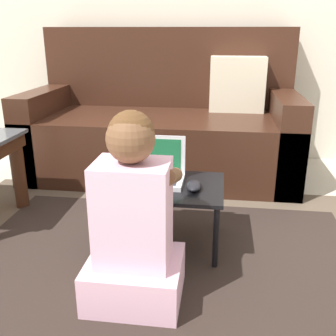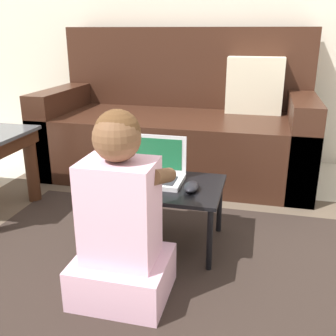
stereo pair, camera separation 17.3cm
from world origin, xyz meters
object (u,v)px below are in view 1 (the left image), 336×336
(computer_mouse, at_px, (194,186))
(person_seated, at_px, (134,225))
(laptop, at_px, (152,174))
(laptop_desk, at_px, (166,192))
(couch, at_px, (164,126))

(computer_mouse, relative_size, person_seated, 0.16)
(computer_mouse, height_order, person_seated, person_seated)
(laptop, bearing_deg, computer_mouse, -21.02)
(laptop_desk, distance_m, laptop, 0.10)
(person_seated, bearing_deg, laptop, 91.28)
(laptop, bearing_deg, couch, 95.18)
(laptop_desk, bearing_deg, computer_mouse, -16.87)
(couch, xyz_separation_m, computer_mouse, (0.28, -1.05, -0.00))
(laptop, distance_m, person_seated, 0.43)
(laptop, bearing_deg, person_seated, -88.72)
(laptop_desk, height_order, laptop, laptop)
(couch, distance_m, laptop, 0.98)
(laptop_desk, distance_m, computer_mouse, 0.14)
(couch, height_order, laptop_desk, couch)
(couch, relative_size, computer_mouse, 15.62)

